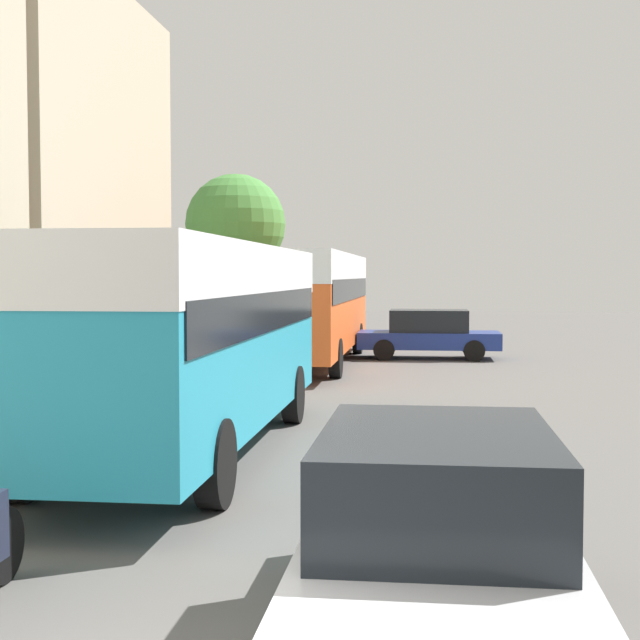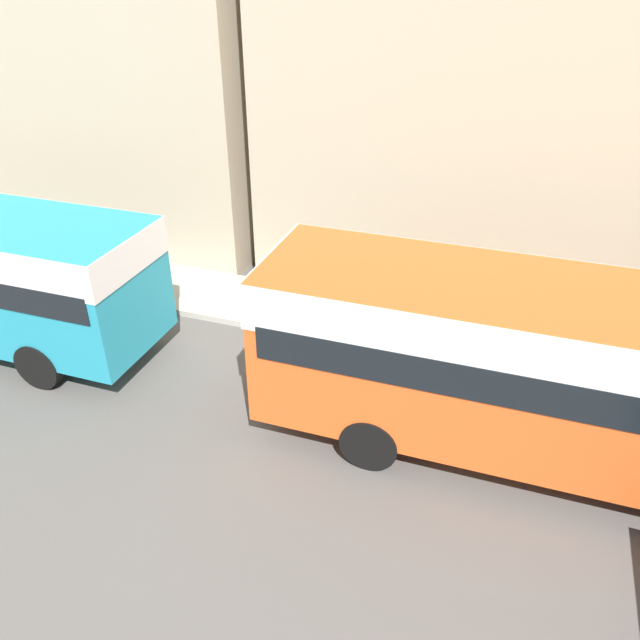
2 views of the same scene
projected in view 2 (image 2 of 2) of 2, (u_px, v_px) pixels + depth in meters
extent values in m
cube|color=#BCAD93|center=(472.00, 76.00, 15.04)|extent=(5.80, 9.34, 9.98)
cylinder|color=black|center=(108.00, 311.00, 14.25)|extent=(0.28, 1.00, 1.00)
cylinder|color=black|center=(39.00, 365.00, 12.41)|extent=(0.28, 1.00, 1.00)
cube|color=#EA5B23|center=(610.00, 379.00, 9.77)|extent=(2.59, 11.35, 2.69)
cube|color=white|center=(625.00, 328.00, 9.29)|extent=(2.62, 11.40, 0.81)
cube|color=black|center=(615.00, 361.00, 9.60)|extent=(2.64, 10.89, 0.59)
cylinder|color=black|center=(401.00, 365.00, 12.41)|extent=(0.28, 1.00, 1.00)
cylinder|color=black|center=(370.00, 443.00, 10.47)|extent=(0.28, 1.00, 1.00)
cylinder|color=#232838|center=(362.00, 302.00, 14.51)|extent=(0.30, 0.30, 0.82)
cylinder|color=#4C6B4C|center=(364.00, 273.00, 14.13)|extent=(0.37, 0.37, 0.68)
sphere|color=tan|center=(364.00, 255.00, 13.89)|extent=(0.22, 0.22, 0.22)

